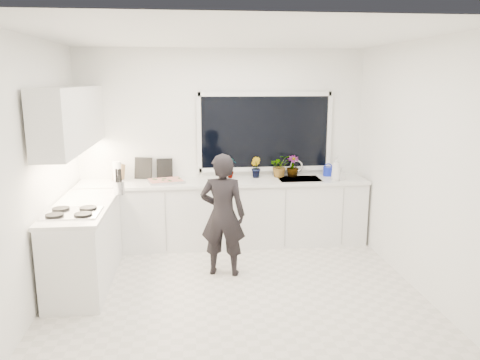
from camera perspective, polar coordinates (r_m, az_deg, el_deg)
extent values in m
cube|color=beige|center=(5.35, -0.66, -13.19)|extent=(4.00, 3.50, 0.02)
cube|color=white|center=(6.65, -2.14, 4.13)|extent=(4.00, 0.02, 2.70)
cube|color=white|center=(5.14, -23.61, 0.71)|extent=(0.02, 3.50, 2.70)
cube|color=white|center=(5.48, 20.71, 1.61)|extent=(0.02, 3.50, 2.70)
cube|color=white|center=(4.85, -0.74, 17.25)|extent=(4.00, 3.50, 0.02)
cube|color=black|center=(6.66, 3.05, 5.87)|extent=(1.80, 0.02, 1.00)
cube|color=white|center=(6.54, -1.89, -4.17)|extent=(3.92, 0.58, 0.88)
cube|color=white|center=(5.61, -18.42, -7.62)|extent=(0.58, 1.60, 0.88)
cube|color=silver|center=(6.42, -1.91, -0.25)|extent=(3.94, 0.62, 0.04)
cube|color=silver|center=(5.48, -18.74, -3.09)|extent=(0.62, 1.60, 0.04)
cube|color=white|center=(5.68, -19.84, 7.12)|extent=(0.34, 2.10, 0.70)
cube|color=silver|center=(6.59, 7.23, -0.28)|extent=(0.58, 0.42, 0.14)
cylinder|color=silver|center=(6.75, 6.88, 1.42)|extent=(0.03, 0.03, 0.22)
cube|color=black|center=(5.14, -19.81, -3.73)|extent=(0.56, 0.48, 0.03)
imported|color=black|center=(5.48, -2.12, -4.28)|extent=(0.60, 0.46, 1.46)
cube|color=silver|center=(6.38, -9.05, -0.14)|extent=(0.54, 0.45, 0.03)
cube|color=#B22217|center=(6.38, -9.06, 0.00)|extent=(0.49, 0.40, 0.01)
cylinder|color=#1221AA|center=(6.84, 10.67, 1.04)|extent=(0.15, 0.15, 0.13)
cylinder|color=white|center=(6.55, -14.75, 0.95)|extent=(0.14, 0.14, 0.26)
cube|color=#9E6B4A|center=(6.59, -14.54, 0.85)|extent=(0.15, 0.13, 0.22)
cylinder|color=silver|center=(5.82, -14.52, -0.93)|extent=(0.16, 0.16, 0.16)
cube|color=black|center=(6.62, -9.17, 1.40)|extent=(0.22, 0.02, 0.28)
cube|color=black|center=(6.64, -11.70, 1.43)|extent=(0.25, 0.09, 0.30)
imported|color=#26662D|center=(6.55, -1.17, 1.64)|extent=(0.19, 0.21, 0.32)
imported|color=#26662D|center=(6.60, 1.90, 1.55)|extent=(0.18, 0.19, 0.29)
imported|color=#26662D|center=(6.65, 4.89, 1.74)|extent=(0.30, 0.26, 0.32)
imported|color=#26662D|center=(6.69, 6.43, 1.69)|extent=(0.18, 0.18, 0.30)
imported|color=#D8BF66|center=(6.53, 11.65, 1.38)|extent=(0.17, 0.17, 0.33)
imported|color=#D8BF66|center=(6.57, 12.24, 0.74)|extent=(0.11, 0.11, 0.18)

